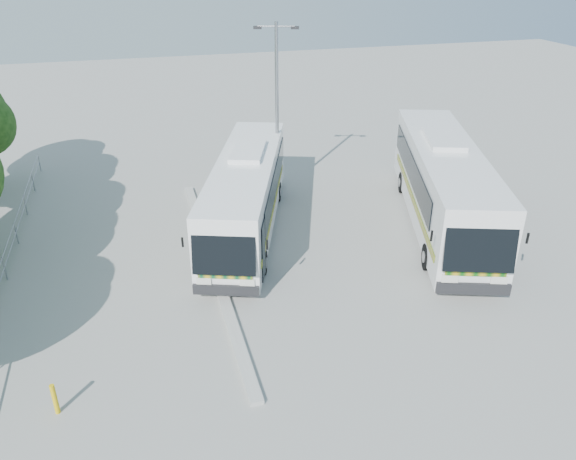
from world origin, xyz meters
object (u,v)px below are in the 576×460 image
object	(u,v)px
bollard	(55,399)
lamppost	(277,105)
coach_adjacent	(443,184)
coach_main	(246,193)

from	to	relation	value
bollard	lamppost	bearing A→B (deg)	53.19
coach_adjacent	coach_main	bearing A→B (deg)	-172.87
coach_main	coach_adjacent	xyz separation A→B (m)	(8.53, -1.78, 0.18)
coach_main	coach_adjacent	distance (m)	8.71
coach_adjacent	bollard	distance (m)	17.63
lamppost	bollard	size ratio (longest dim) A/B	8.65
lamppost	bollard	bearing A→B (deg)	-109.40
coach_main	lamppost	size ratio (longest dim) A/B	1.41
coach_main	lamppost	distance (m)	4.99
coach_main	lamppost	bearing A→B (deg)	75.46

